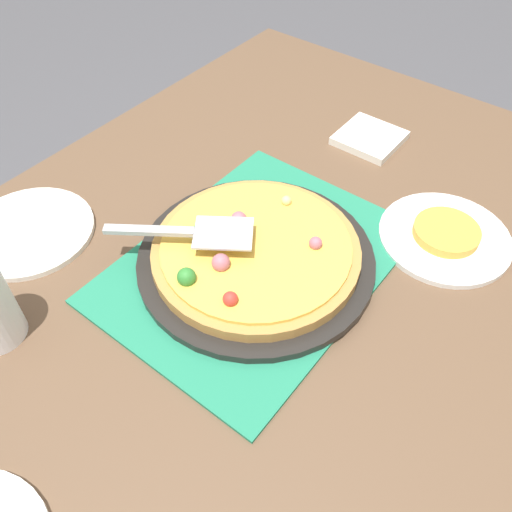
{
  "coord_description": "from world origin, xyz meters",
  "views": [
    {
      "loc": [
        -0.46,
        -0.35,
        1.4
      ],
      "look_at": [
        0.0,
        0.0,
        0.77
      ],
      "focal_mm": 37.6,
      "sensor_mm": 36.0,
      "label": 1
    }
  ],
  "objects": [
    {
      "name": "served_slice_left",
      "position": [
        0.24,
        -0.22,
        0.77
      ],
      "size": [
        0.11,
        0.11,
        0.02
      ],
      "primitive_type": "cylinder",
      "color": "gold",
      "rests_on": "plate_near_left"
    },
    {
      "name": "pizza_server",
      "position": [
        -0.06,
        0.08,
        0.82
      ],
      "size": [
        0.17,
        0.21,
        0.01
      ],
      "color": "silver",
      "rests_on": "pizza"
    },
    {
      "name": "napkin_stack",
      "position": [
        0.41,
        0.02,
        0.76
      ],
      "size": [
        0.12,
        0.12,
        0.02
      ],
      "primitive_type": "cube",
      "color": "white",
      "rests_on": "dining_table"
    },
    {
      "name": "plate_near_left",
      "position": [
        0.24,
        -0.22,
        0.76
      ],
      "size": [
        0.22,
        0.22,
        0.01
      ],
      "primitive_type": "cylinder",
      "color": "white",
      "rests_on": "dining_table"
    },
    {
      "name": "pizza_pan",
      "position": [
        0.0,
        0.0,
        0.76
      ],
      "size": [
        0.38,
        0.38,
        0.01
      ],
      "primitive_type": "cylinder",
      "color": "black",
      "rests_on": "placemat"
    },
    {
      "name": "plate_side",
      "position": [
        -0.18,
        0.35,
        0.76
      ],
      "size": [
        0.22,
        0.22,
        0.01
      ],
      "primitive_type": "cylinder",
      "color": "white",
      "rests_on": "dining_table"
    },
    {
      "name": "placemat",
      "position": [
        0.0,
        0.0,
        0.75
      ],
      "size": [
        0.48,
        0.36,
        0.01
      ],
      "primitive_type": "cube",
      "color": "#237F5B",
      "rests_on": "dining_table"
    },
    {
      "name": "pizza",
      "position": [
        -0.0,
        0.0,
        0.78
      ],
      "size": [
        0.33,
        0.33,
        0.05
      ],
      "color": "#B78442",
      "rests_on": "pizza_pan"
    },
    {
      "name": "ground_plane",
      "position": [
        0.0,
        0.0,
        0.0
      ],
      "size": [
        8.0,
        8.0,
        0.0
      ],
      "primitive_type": "plane",
      "color": "#4C4C51"
    },
    {
      "name": "dining_table",
      "position": [
        0.0,
        0.0,
        0.64
      ],
      "size": [
        1.4,
        1.0,
        0.75
      ],
      "color": "brown",
      "rests_on": "ground_plane"
    }
  ]
}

